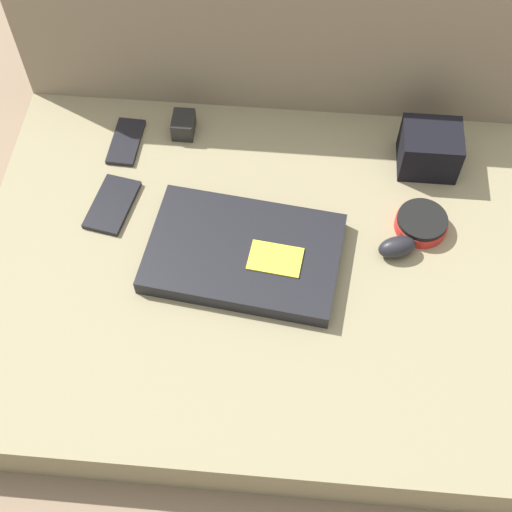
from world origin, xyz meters
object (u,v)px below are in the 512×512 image
object	(u,v)px
laptop	(244,253)
charger_brick	(183,125)
phone_silver	(112,205)
phone_black	(126,142)
speaker_puck	(421,223)
computer_mouse	(397,247)
camera_pouch	(430,149)

from	to	relation	value
laptop	charger_brick	bearing A→B (deg)	124.04
laptop	charger_brick	xyz separation A→B (m)	(-0.15, 0.28, 0.00)
phone_silver	phone_black	world-z (taller)	same
phone_black	charger_brick	world-z (taller)	charger_brick
phone_black	laptop	bearing A→B (deg)	-41.20
speaker_puck	phone_silver	world-z (taller)	speaker_puck
computer_mouse	speaker_puck	xyz separation A→B (m)	(0.05, 0.06, -0.00)
camera_pouch	charger_brick	size ratio (longest dim) A/B	1.98
phone_silver	phone_black	xyz separation A→B (m)	(-0.00, 0.15, -0.00)
speaker_puck	phone_silver	distance (m)	0.56
laptop	charger_brick	world-z (taller)	charger_brick
phone_black	computer_mouse	bearing A→B (deg)	-19.50
charger_brick	computer_mouse	bearing A→B (deg)	-31.47
laptop	phone_silver	world-z (taller)	laptop
laptop	phone_black	world-z (taller)	laptop
laptop	computer_mouse	bearing A→B (deg)	14.04
computer_mouse	charger_brick	bearing A→B (deg)	130.63
charger_brick	camera_pouch	bearing A→B (deg)	-5.02
laptop	phone_black	distance (m)	0.35
computer_mouse	phone_silver	size ratio (longest dim) A/B	0.57
speaker_puck	phone_black	xyz separation A→B (m)	(-0.56, 0.15, -0.01)
laptop	charger_brick	size ratio (longest dim) A/B	6.41
camera_pouch	charger_brick	xyz separation A→B (m)	(-0.47, 0.04, -0.02)
laptop	camera_pouch	size ratio (longest dim) A/B	3.24
laptop	phone_black	size ratio (longest dim) A/B	3.00
computer_mouse	phone_silver	bearing A→B (deg)	155.62
computer_mouse	speaker_puck	bearing A→B (deg)	34.72
speaker_puck	phone_black	distance (m)	0.58
computer_mouse	camera_pouch	world-z (taller)	camera_pouch
computer_mouse	phone_black	distance (m)	0.56
speaker_puck	camera_pouch	xyz separation A→B (m)	(0.02, 0.15, 0.03)
camera_pouch	speaker_puck	bearing A→B (deg)	-95.85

